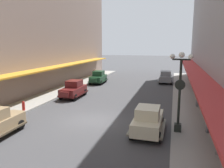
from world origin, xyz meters
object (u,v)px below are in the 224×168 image
object	(u,v)px
parked_car_4	(166,77)
parked_car_2	(74,89)
parked_car_3	(148,119)
pedestrian_1	(208,120)
pedestrian_0	(198,97)
lamp_post_with_clock	(180,89)
pedestrian_4	(219,139)
pedestrian_3	(95,74)
fire_hydrant	(23,106)
parked_car_0	(98,77)

from	to	relation	value
parked_car_4	parked_car_2	bearing A→B (deg)	-128.12
parked_car_2	parked_car_3	xyz separation A→B (m)	(9.09, -7.90, 0.00)
parked_car_3	pedestrian_1	bearing A→B (deg)	11.88
pedestrian_0	parked_car_3	bearing A→B (deg)	-117.47
lamp_post_with_clock	pedestrian_4	bearing A→B (deg)	-53.84
lamp_post_with_clock	pedestrian_3	size ratio (longest dim) A/B	3.15
pedestrian_1	pedestrian_0	bearing A→B (deg)	90.68
pedestrian_0	pedestrian_1	size ratio (longest dim) A/B	1.02
lamp_post_with_clock	pedestrian_0	bearing A→B (deg)	74.78
lamp_post_with_clock	fire_hydrant	bearing A→B (deg)	174.62
fire_hydrant	pedestrian_3	bearing A→B (deg)	90.76
lamp_post_with_clock	pedestrian_0	xyz separation A→B (m)	(1.79, 6.57, -1.97)
parked_car_3	pedestrian_3	bearing A→B (deg)	118.92
parked_car_0	pedestrian_0	world-z (taller)	parked_car_0
parked_car_4	fire_hydrant	distance (m)	21.38
parked_car_2	pedestrian_0	distance (m)	12.79
lamp_post_with_clock	pedestrian_4	size ratio (longest dim) A/B	3.15
lamp_post_with_clock	fire_hydrant	xyz separation A→B (m)	(-12.75, 1.20, -2.42)
parked_car_0	fire_hydrant	bearing A→B (deg)	-95.57
parked_car_0	pedestrian_0	bearing A→B (deg)	-37.18
fire_hydrant	parked_car_4	bearing A→B (deg)	58.41
parked_car_4	pedestrian_1	bearing A→B (deg)	-79.87
parked_car_2	fire_hydrant	distance (m)	6.46
pedestrian_1	pedestrian_4	size ratio (longest dim) A/B	1.00
pedestrian_1	fire_hydrant	bearing A→B (deg)	176.42
parked_car_4	pedestrian_0	distance (m)	13.27
lamp_post_with_clock	parked_car_2	bearing A→B (deg)	146.02
parked_car_0	pedestrian_1	world-z (taller)	parked_car_0
fire_hydrant	lamp_post_with_clock	bearing A→B (deg)	-5.38
parked_car_3	parked_car_4	bearing A→B (deg)	89.04
pedestrian_3	fire_hydrant	bearing A→B (deg)	-89.24
parked_car_3	parked_car_2	bearing A→B (deg)	139.01
pedestrian_3	lamp_post_with_clock	bearing A→B (deg)	-56.46
pedestrian_0	pedestrian_1	bearing A→B (deg)	-89.32
fire_hydrant	pedestrian_0	bearing A→B (deg)	20.27
parked_car_2	pedestrian_4	size ratio (longest dim) A/B	2.61
pedestrian_0	pedestrian_3	xyz separation A→B (m)	(-14.78, 13.03, -0.02)
parked_car_0	parked_car_4	world-z (taller)	same
pedestrian_4	parked_car_4	bearing A→B (deg)	99.06
parked_car_3	lamp_post_with_clock	bearing A→B (deg)	14.85
pedestrian_0	pedestrian_4	distance (m)	9.27
lamp_post_with_clock	pedestrian_4	world-z (taller)	lamp_post_with_clock
parked_car_2	lamp_post_with_clock	xyz separation A→B (m)	(10.98, -7.40, 2.04)
parked_car_3	fire_hydrant	size ratio (longest dim) A/B	5.22
fire_hydrant	pedestrian_0	world-z (taller)	pedestrian_0
parked_car_4	pedestrian_4	xyz separation A→B (m)	(3.52, -22.10, 0.05)
pedestrian_3	pedestrian_4	bearing A→B (deg)	-56.14
fire_hydrant	pedestrian_1	xyz separation A→B (m)	(14.61, -0.91, 0.43)
parked_car_3	parked_car_4	world-z (taller)	same
parked_car_4	pedestrian_4	size ratio (longest dim) A/B	2.61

